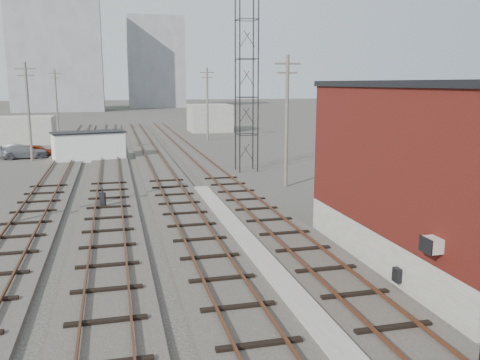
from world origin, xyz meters
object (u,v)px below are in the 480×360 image
object	(u,v)px
car_red	(37,151)
car_grey	(24,152)
switch_stand	(103,200)
site_trailer	(89,146)
car_silver	(17,151)

from	to	relation	value
car_red	car_grey	size ratio (longest dim) A/B	0.81
switch_stand	car_red	world-z (taller)	switch_stand
site_trailer	car_silver	size ratio (longest dim) A/B	1.77
car_silver	car_grey	xyz separation A→B (m)	(0.73, -0.78, -0.01)
switch_stand	site_trailer	size ratio (longest dim) A/B	0.17
switch_stand	car_red	bearing A→B (deg)	123.00
site_trailer	car_red	distance (m)	6.50
site_trailer	car_red	xyz separation A→B (m)	(-5.12, 3.93, -0.76)
car_red	car_silver	distance (m)	1.73
car_silver	switch_stand	bearing A→B (deg)	-158.70
site_trailer	car_silver	distance (m)	7.89
switch_stand	car_grey	bearing A→B (deg)	125.86
switch_stand	car_red	distance (m)	24.47
car_red	site_trailer	bearing A→B (deg)	-119.36
car_red	car_silver	xyz separation A→B (m)	(-1.73, -0.08, 0.04)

